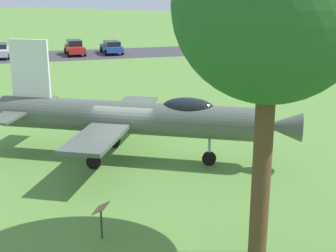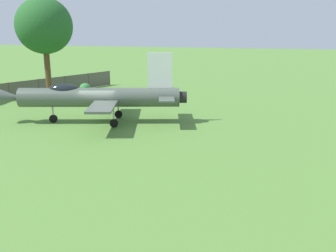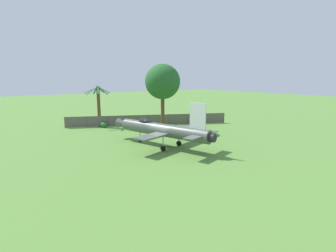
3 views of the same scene
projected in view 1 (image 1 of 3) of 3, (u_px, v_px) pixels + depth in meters
ground_plane at (130, 159)px, 21.83m from camera, size 200.00×200.00×0.00m
parking_strip at (17, 57)px, 51.01m from camera, size 36.96×34.79×0.00m
display_jet at (136, 117)px, 21.20m from camera, size 13.57×9.06×5.20m
shade_tree at (271, 7)px, 12.09m from camera, size 5.00×4.95×9.53m
info_plaque at (101, 213)px, 14.87m from camera, size 0.54×0.68×1.14m
parked_car_blue at (112, 47)px, 53.26m from camera, size 4.23×4.24×1.40m
parked_car_red at (75, 47)px, 52.39m from camera, size 4.07×4.07×1.57m
parked_car_white at (38, 49)px, 51.43m from camera, size 4.08×4.09×1.43m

